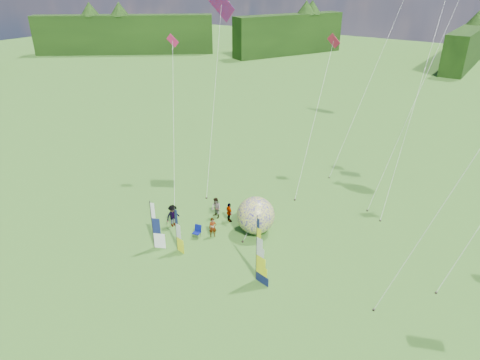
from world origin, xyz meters
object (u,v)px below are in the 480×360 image
Objects in this scene: side_banner_left at (176,230)px; bol_inflatable at (256,215)px; side_banner_far at (152,226)px; kite_whale at (426,61)px; spectator_c at (173,216)px; spectator_a at (213,228)px; camp_chair at (197,232)px; spectator_b at (216,208)px; spectator_d at (229,212)px; feather_banner_main at (256,250)px.

side_banner_left is 1.18× the size of bol_inflatable.
side_banner_far is 7.35m from bol_inflatable.
spectator_c is at bearing -137.03° from kite_whale.
kite_whale is (6.88, 13.35, 9.58)m from bol_inflatable.
spectator_a is 0.07× the size of kite_whale.
camp_chair is (-3.05, -3.03, -0.90)m from bol_inflatable.
camp_chair is at bearing 176.42° from spectator_a.
spectator_b is (-3.58, -0.04, -0.54)m from bol_inflatable.
spectator_a is 1.59× the size of camp_chair.
spectator_b reaches higher than spectator_a.
camp_chair is at bearing -61.64° from spectator_b.
spectator_a is at bearing 126.18° from spectator_d.
feather_banner_main is at bearing -15.91° from side_banner_far.
spectator_a is 0.96× the size of spectator_d.
spectator_b is at bearing -137.60° from kite_whale.
bol_inflatable is (-2.94, 4.53, -0.84)m from feather_banner_main.
side_banner_far reaches higher than camp_chair.
bol_inflatable is (3.17, 4.96, -0.24)m from side_banner_left.
side_banner_left is 22.88m from kite_whale.
bol_inflatable reaches higher than spectator_c.
kite_whale reaches higher than side_banner_left.
spectator_c is 22.72m from kite_whale.
spectator_c is (-5.50, -2.81, -0.50)m from bol_inflatable.
side_banner_left is 1.85× the size of spectator_c.
side_banner_left is 3.41× the size of camp_chair.
side_banner_left reaches higher than camp_chair.
spectator_c reaches higher than spectator_b.
kite_whale reaches higher than spectator_b.
spectator_b is 19.78m from kite_whale.
side_banner_far is 4.33m from spectator_a.
side_banner_left is 1.68m from side_banner_far.
spectator_c is at bearing -152.92° from bol_inflatable.
spectator_a is 20.74m from kite_whale.
spectator_a is at bearing 168.13° from feather_banner_main.
spectator_b is at bearing 103.94° from side_banner_left.
spectator_d is at bearing 23.20° from spectator_b.
camp_chair is at bearing 95.58° from side_banner_left.
camp_chair is 21.84m from kite_whale.
side_banner_left is at bearing -164.04° from feather_banner_main.
bol_inflatable is at bearing -126.85° from kite_whale.
side_banner_far is 6.23m from spectator_d.
side_banner_left is 2.14× the size of spectator_a.
feather_banner_main is 2.54× the size of spectator_c.
spectator_b is at bearing 157.38° from feather_banner_main.
camp_chair is (-0.64, -3.10, -0.31)m from spectator_d.
feather_banner_main is 8.71m from spectator_c.
spectator_c is 2.49m from camp_chair.
bol_inflatable is 6.19m from spectator_c.
spectator_c is at bearing 81.63° from side_banner_far.
bol_inflatable reaches higher than spectator_a.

